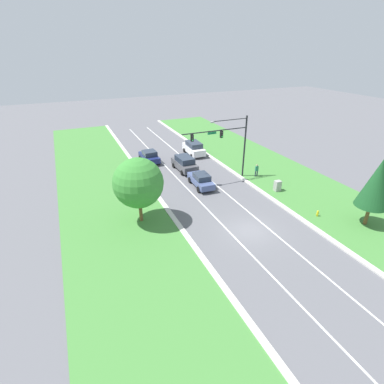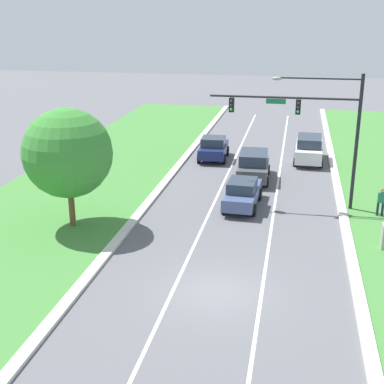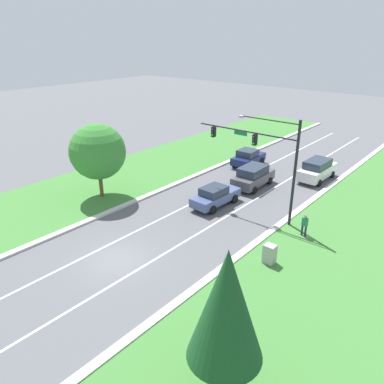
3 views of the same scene
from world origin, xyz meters
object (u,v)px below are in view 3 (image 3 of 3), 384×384
(traffic_signal_mast, at_px, (265,151))
(graphite_suv, at_px, (253,176))
(oak_near_left_tree, at_px, (98,152))
(navy_sedan, at_px, (248,158))
(fire_hydrant, at_px, (206,313))
(pedestrian, at_px, (305,224))
(conifer_near_right_tree, at_px, (226,306))
(utility_cabinet, at_px, (270,254))
(white_suv, at_px, (317,170))
(slate_blue_sedan, at_px, (215,196))

(traffic_signal_mast, bearing_deg, graphite_suv, 126.80)
(oak_near_left_tree, bearing_deg, graphite_suv, 49.98)
(navy_sedan, height_order, fire_hydrant, navy_sedan)
(navy_sedan, bearing_deg, pedestrian, -45.77)
(navy_sedan, bearing_deg, conifer_near_right_tree, -62.25)
(fire_hydrant, height_order, oak_near_left_tree, oak_near_left_tree)
(utility_cabinet, bearing_deg, traffic_signal_mast, 125.17)
(utility_cabinet, bearing_deg, fire_hydrant, -89.88)
(navy_sedan, height_order, white_suv, white_suv)
(fire_hydrant, bearing_deg, oak_near_left_tree, 159.27)
(navy_sedan, relative_size, fire_hydrant, 6.08)
(white_suv, distance_m, conifer_near_right_tree, 25.88)
(pedestrian, distance_m, conifer_near_right_tree, 14.31)
(pedestrian, bearing_deg, fire_hydrant, 94.29)
(graphite_suv, distance_m, oak_near_left_tree, 13.86)
(white_suv, xyz_separation_m, utility_cabinet, (3.63, -15.65, -0.37))
(slate_blue_sedan, bearing_deg, navy_sedan, 110.33)
(navy_sedan, relative_size, white_suv, 0.86)
(traffic_signal_mast, height_order, white_suv, traffic_signal_mast)
(pedestrian, bearing_deg, conifer_near_right_tree, 107.19)
(fire_hydrant, bearing_deg, white_suv, 99.45)
(utility_cabinet, xyz_separation_m, conifer_near_right_tree, (3.08, -9.14, 3.62))
(navy_sedan, bearing_deg, graphite_suv, -56.04)
(slate_blue_sedan, relative_size, conifer_near_right_tree, 0.71)
(fire_hydrant, bearing_deg, pedestrian, 89.11)
(traffic_signal_mast, bearing_deg, slate_blue_sedan, -169.46)
(navy_sedan, distance_m, conifer_near_right_tree, 28.03)
(traffic_signal_mast, bearing_deg, navy_sedan, 126.56)
(slate_blue_sedan, bearing_deg, pedestrian, 1.10)
(slate_blue_sedan, distance_m, pedestrian, 7.72)
(navy_sedan, height_order, oak_near_left_tree, oak_near_left_tree)
(graphite_suv, bearing_deg, utility_cabinet, -55.79)
(utility_cabinet, bearing_deg, pedestrian, 87.69)
(slate_blue_sedan, height_order, navy_sedan, navy_sedan)
(white_suv, height_order, conifer_near_right_tree, conifer_near_right_tree)
(navy_sedan, xyz_separation_m, graphite_suv, (3.49, -4.75, 0.10))
(navy_sedan, height_order, conifer_near_right_tree, conifer_near_right_tree)
(traffic_signal_mast, relative_size, slate_blue_sedan, 1.80)
(slate_blue_sedan, xyz_separation_m, graphite_suv, (0.15, 5.54, 0.15))
(slate_blue_sedan, distance_m, conifer_near_right_tree, 17.73)
(utility_cabinet, bearing_deg, oak_near_left_tree, -179.39)
(fire_hydrant, bearing_deg, slate_blue_sedan, 124.71)
(pedestrian, bearing_deg, navy_sedan, -38.24)
(navy_sedan, height_order, graphite_suv, graphite_suv)
(traffic_signal_mast, xyz_separation_m, utility_cabinet, (3.77, -5.34, -4.56))
(navy_sedan, bearing_deg, traffic_signal_mast, -55.79)
(traffic_signal_mast, distance_m, fire_hydrant, 13.14)
(white_suv, bearing_deg, pedestrian, -69.81)
(graphite_suv, distance_m, conifer_near_right_tree, 22.22)
(white_suv, relative_size, fire_hydrant, 7.06)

